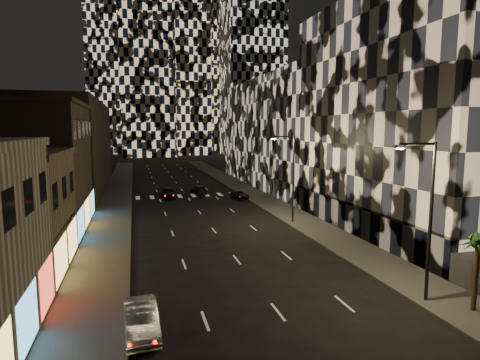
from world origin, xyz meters
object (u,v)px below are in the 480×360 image
streetlight_near (427,211)px  streetlight_far (291,173)px  car_dark_midlane (168,193)px  palm_tree (478,248)px  car_dark_rightlane (240,195)px  car_silver_parked (141,319)px  car_dark_oncoming (199,190)px

streetlight_near → streetlight_far: size_ratio=1.00×
car_dark_midlane → palm_tree: bearing=-73.8°
car_dark_rightlane → car_silver_parked: bearing=-117.2°
car_dark_rightlane → car_dark_oncoming: bearing=126.9°
car_silver_parked → streetlight_near: bearing=-4.6°
car_silver_parked → car_dark_rightlane: bearing=65.4°
car_dark_midlane → car_dark_oncoming: (4.86, 2.33, -0.12)m
car_silver_parked → palm_tree: bearing=-10.1°
car_dark_rightlane → palm_tree: size_ratio=0.92×
streetlight_near → car_silver_parked: streetlight_near is taller
streetlight_near → palm_tree: streetlight_near is taller
car_dark_midlane → car_dark_rightlane: 10.29m
streetlight_near → car_silver_parked: (-15.55, 0.52, -4.63)m
palm_tree → car_dark_midlane: bearing=107.7°
streetlight_near → palm_tree: size_ratio=2.15×
car_dark_midlane → car_dark_oncoming: 5.39m
car_dark_oncoming → car_dark_rightlane: (4.94, -5.45, -0.11)m
car_silver_parked → streetlight_far: bearing=48.7°
streetlight_far → car_dark_oncoming: bearing=106.5°
car_silver_parked → car_dark_rightlane: (14.20, 35.25, -0.19)m
streetlight_far → palm_tree: (1.82, -21.75, -1.74)m
streetlight_far → palm_tree: 21.90m
streetlight_far → car_dark_rightlane: (-1.35, 15.77, -4.82)m
car_dark_midlane → car_dark_rightlane: bearing=-19.2°
car_dark_midlane → streetlight_near: bearing=-75.5°
streetlight_far → car_silver_parked: size_ratio=2.04×
car_dark_oncoming → palm_tree: (8.12, -42.97, 2.96)m
car_silver_parked → car_dark_oncoming: bearing=74.5°
car_dark_midlane → car_dark_oncoming: bearing=24.1°
car_dark_oncoming → car_dark_rightlane: bearing=125.2°
streetlight_near → car_dark_rightlane: (-1.35, 35.77, -4.82)m
car_dark_midlane → car_silver_parked: bearing=-98.1°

